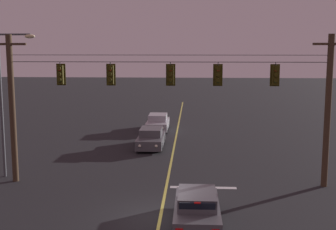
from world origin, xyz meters
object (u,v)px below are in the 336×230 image
Objects in this scene: traffic_light_rightmost at (275,75)px; car_oncoming_lead at (151,138)px; traffic_light_centre at (170,75)px; traffic_light_left_inner at (110,75)px; car_waiting_near_lane at (197,209)px; street_lamp_corner at (6,91)px; traffic_light_leftmost at (60,75)px; traffic_light_right_inner at (218,75)px; car_oncoming_trailing at (158,123)px.

car_oncoming_lead is (-7.12, 8.69, -5.08)m from traffic_light_rightmost.
traffic_light_left_inner is at bearing 180.00° from traffic_light_centre.
street_lamp_corner is at bearing 148.62° from car_waiting_near_lane.
car_oncoming_lead is (-3.19, 14.13, -0.00)m from car_waiting_near_lane.
traffic_light_centre is at bearing -78.04° from car_oncoming_lead.
traffic_light_rightmost reaches higher than car_oncoming_lead.
traffic_light_leftmost is 2.62m from traffic_light_left_inner.
traffic_light_centre is 1.00× the size of traffic_light_rightmost.
traffic_light_centre is at bearing 103.92° from car_waiting_near_lane.
traffic_light_right_inner is at bearing 0.00° from traffic_light_centre.
car_oncoming_trailing is at bearing 64.23° from street_lamp_corner.
traffic_light_leftmost and traffic_light_rightmost have the same top height.
traffic_light_centre is 0.28× the size of car_oncoming_trailing.
traffic_light_right_inner is 0.28× the size of car_oncoming_lead.
car_oncoming_trailing is (-3.23, 20.93, -0.00)m from car_waiting_near_lane.
car_waiting_near_lane is at bearing -81.23° from car_oncoming_trailing.
traffic_light_right_inner is 11.43m from street_lamp_corner.
traffic_light_leftmost is 1.00× the size of traffic_light_left_inner.
traffic_light_centre is at bearing 0.00° from traffic_light_leftmost.
car_waiting_near_lane is (1.35, -5.44, -5.08)m from traffic_light_centre.
car_oncoming_lead is 1.00× the size of car_oncoming_trailing.
traffic_light_centre and traffic_light_right_inner have the same top height.
street_lamp_corner reaches higher than traffic_light_rightmost.
car_oncoming_trailing is (3.82, 15.49, -5.08)m from traffic_light_leftmost.
car_oncoming_lead is at bearing 101.96° from traffic_light_centre.
traffic_light_right_inner is (8.11, 0.00, 0.00)m from traffic_light_leftmost.
car_waiting_near_lane is at bearing -77.28° from car_oncoming_lead.
traffic_light_centre is 0.28× the size of car_oncoming_lead.
street_lamp_corner reaches higher than car_waiting_near_lane.
traffic_light_centre is at bearing -5.38° from street_lamp_corner.
traffic_light_left_inner and traffic_light_right_inner have the same top height.
traffic_light_leftmost and traffic_light_left_inner have the same top height.
traffic_light_left_inner is 8.66m from car_waiting_near_lane.
traffic_light_centre is at bearing 0.00° from traffic_light_left_inner.
traffic_light_right_inner is at bearing 0.00° from traffic_light_leftmost.
traffic_light_rightmost is 0.28× the size of car_waiting_near_lane.
traffic_light_rightmost is 0.28× the size of car_oncoming_lead.
traffic_light_rightmost is (5.28, 0.00, 0.00)m from traffic_light_centre.
traffic_light_right_inner reaches higher than car_oncoming_lead.
traffic_light_centre is 10.23m from car_oncoming_lead.
traffic_light_leftmost is 1.00× the size of traffic_light_rightmost.
street_lamp_corner is at bearing 165.48° from traffic_light_leftmost.
street_lamp_corner is at bearing 171.83° from traffic_light_left_inner.
street_lamp_corner reaches higher than traffic_light_leftmost.
traffic_light_right_inner is at bearing 180.00° from traffic_light_rightmost.
traffic_light_left_inner is 8.37m from traffic_light_rightmost.
traffic_light_leftmost is 0.28× the size of car_oncoming_trailing.
car_oncoming_lead is at bearing 116.05° from traffic_light_right_inner.
traffic_light_left_inner is 1.00× the size of traffic_light_right_inner.
traffic_light_rightmost is 8.42m from car_waiting_near_lane.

